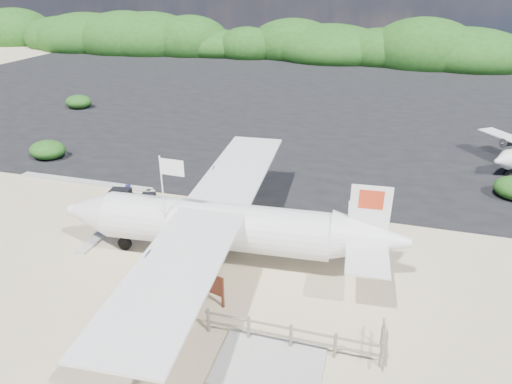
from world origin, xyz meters
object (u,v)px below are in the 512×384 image
(flagpole, at_px, (170,265))
(signboard, at_px, (207,301))
(aircraft_large, at_px, (413,119))
(crew_b, at_px, (244,209))
(crew_a, at_px, (130,200))
(aircraft_small, at_px, (200,81))
(baggage_cart, at_px, (137,223))

(flagpole, height_order, signboard, flagpole)
(aircraft_large, bearing_deg, crew_b, 63.86)
(crew_a, relative_size, crew_b, 1.14)
(aircraft_large, bearing_deg, aircraft_small, -26.01)
(signboard, bearing_deg, crew_a, 153.64)
(crew_a, bearing_deg, signboard, 132.23)
(crew_a, xyz_separation_m, crew_b, (6.05, 0.80, -0.11))
(flagpole, bearing_deg, aircraft_large, 67.48)
(crew_b, height_order, aircraft_small, crew_b)
(signboard, bearing_deg, aircraft_small, 126.67)
(flagpole, distance_m, aircraft_large, 28.58)
(baggage_cart, xyz_separation_m, flagpole, (3.33, -3.06, 0.00))
(flagpole, distance_m, crew_a, 5.57)
(flagpole, height_order, aircraft_small, flagpole)
(crew_a, xyz_separation_m, aircraft_small, (-9.30, 32.51, -0.91))
(baggage_cart, bearing_deg, flagpole, -45.81)
(baggage_cart, xyz_separation_m, crew_b, (5.35, 1.48, 0.80))
(signboard, bearing_deg, crew_b, 108.21)
(crew_a, distance_m, aircraft_large, 27.18)
(crew_b, height_order, aircraft_large, aircraft_large)
(baggage_cart, relative_size, flagpole, 0.60)
(baggage_cart, bearing_deg, signboard, -43.19)
(aircraft_small, bearing_deg, baggage_cart, 70.83)
(flagpole, relative_size, crew_b, 3.23)
(signboard, relative_size, crew_b, 1.06)
(crew_a, bearing_deg, aircraft_large, -130.75)
(crew_b, distance_m, aircraft_large, 23.63)
(baggage_cart, relative_size, aircraft_large, 0.17)
(aircraft_small, bearing_deg, signboard, 76.62)
(signboard, distance_m, aircraft_large, 29.45)
(baggage_cart, xyz_separation_m, aircraft_large, (14.27, 23.34, 0.00))
(signboard, height_order, crew_a, crew_a)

